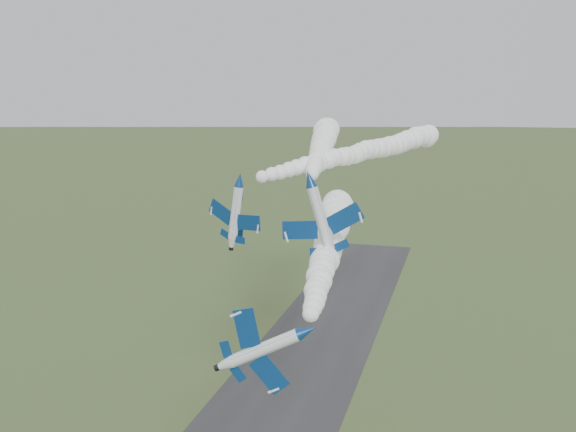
# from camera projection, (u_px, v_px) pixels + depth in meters

# --- Properties ---
(runway) EXTENTS (24.00, 260.00, 0.04)m
(runway) POSITION_uv_depth(u_px,v_px,m) (264.00, 426.00, 104.21)
(runway) COLOR #2A2A2C
(runway) RESTS_ON ground
(jet_lead) EXTENTS (4.38, 11.31, 8.48)m
(jet_lead) POSITION_uv_depth(u_px,v_px,m) (307.00, 331.00, 63.12)
(jet_lead) COLOR white
(smoke_trail_jet_lead) EXTENTS (14.87, 55.91, 5.57)m
(smoke_trail_jet_lead) POSITION_uv_depth(u_px,v_px,m) (328.00, 246.00, 92.16)
(smoke_trail_jet_lead) COLOR white
(jet_pair_left) EXTENTS (9.31, 10.87, 3.09)m
(jet_pair_left) POSITION_uv_depth(u_px,v_px,m) (239.00, 180.00, 87.35)
(jet_pair_left) COLOR white
(smoke_trail_jet_pair_left) EXTENTS (27.69, 60.81, 4.45)m
(smoke_trail_jet_pair_left) POSITION_uv_depth(u_px,v_px,m) (363.00, 151.00, 114.78)
(smoke_trail_jet_pair_left) COLOR white
(jet_pair_right) EXTENTS (10.92, 13.36, 4.17)m
(jet_pair_right) POSITION_uv_depth(u_px,v_px,m) (309.00, 179.00, 85.29)
(jet_pair_right) COLOR white
(smoke_trail_jet_pair_right) EXTENTS (17.26, 65.07, 5.47)m
(smoke_trail_jet_pair_right) POSITION_uv_depth(u_px,v_px,m) (321.00, 145.00, 119.97)
(smoke_trail_jet_pair_right) COLOR white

